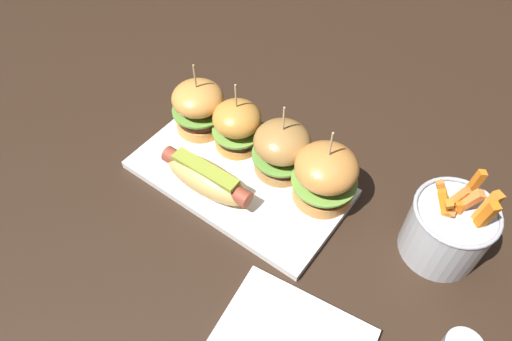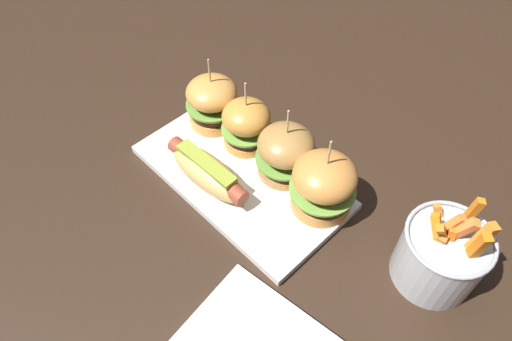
# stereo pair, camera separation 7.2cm
# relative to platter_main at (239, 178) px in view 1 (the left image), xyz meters

# --- Properties ---
(ground_plane) EXTENTS (3.00, 3.00, 0.00)m
(ground_plane) POSITION_rel_platter_main_xyz_m (0.00, 0.00, -0.01)
(ground_plane) COLOR black
(platter_main) EXTENTS (0.36, 0.19, 0.01)m
(platter_main) POSITION_rel_platter_main_xyz_m (0.00, 0.00, 0.00)
(platter_main) COLOR white
(platter_main) RESTS_ON ground
(hot_dog) EXTENTS (0.17, 0.06, 0.05)m
(hot_dog) POSITION_rel_platter_main_xyz_m (-0.03, -0.05, 0.03)
(hot_dog) COLOR tan
(hot_dog) RESTS_ON platter_main
(slider_far_left) EXTENTS (0.09, 0.09, 0.14)m
(slider_far_left) POSITION_rel_platter_main_xyz_m (-0.13, 0.05, 0.05)
(slider_far_left) COLOR #D38E42
(slider_far_left) RESTS_ON platter_main
(slider_center_left) EXTENTS (0.09, 0.09, 0.13)m
(slider_center_left) POSITION_rel_platter_main_xyz_m (-0.05, 0.06, 0.05)
(slider_center_left) COLOR #C78637
(slider_center_left) RESTS_ON platter_main
(slider_center_right) EXTENTS (0.10, 0.10, 0.14)m
(slider_center_right) POSITION_rel_platter_main_xyz_m (0.04, 0.06, 0.05)
(slider_center_right) COLOR #A6773D
(slider_center_right) RESTS_ON platter_main
(slider_far_right) EXTENTS (0.10, 0.10, 0.14)m
(slider_far_right) POSITION_rel_platter_main_xyz_m (0.13, 0.05, 0.06)
(slider_far_right) COLOR #CE823C
(slider_far_right) RESTS_ON platter_main
(fries_bucket) EXTENTS (0.12, 0.12, 0.15)m
(fries_bucket) POSITION_rel_platter_main_xyz_m (0.32, 0.08, 0.05)
(fries_bucket) COLOR #B7BABF
(fries_bucket) RESTS_ON ground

